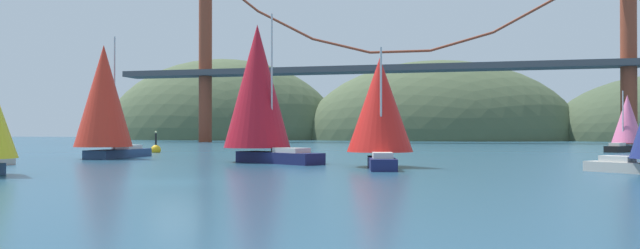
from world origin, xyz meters
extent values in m
plane|color=navy|center=(0.00, 0.00, 0.00)|extent=(360.00, 360.00, 0.00)
ellipsoid|color=#4C5B3D|center=(-55.00, 135.00, 0.00)|extent=(68.77, 44.00, 45.08)
ellipsoid|color=#4C5B3D|center=(5.00, 135.00, 0.00)|extent=(70.69, 44.00, 41.13)
cylinder|color=brown|center=(-41.52, 95.00, 18.43)|extent=(2.80, 2.80, 36.85)
cylinder|color=brown|center=(41.52, 95.00, 18.43)|extent=(2.80, 2.80, 36.85)
cube|color=#47474C|center=(0.00, 95.00, 14.67)|extent=(119.04, 6.00, 1.20)
cylinder|color=brown|center=(-23.73, 95.00, 24.33)|extent=(12.10, 0.50, 6.70)
cylinder|color=brown|center=(-11.86, 95.00, 19.63)|extent=(11.99, 0.50, 3.61)
cylinder|color=brown|center=(0.00, 95.00, 18.06)|extent=(11.86, 0.50, 0.50)
cylinder|color=brown|center=(11.86, 95.00, 19.63)|extent=(11.99, 0.50, 3.61)
cylinder|color=brown|center=(23.73, 95.00, 24.33)|extent=(12.10, 0.50, 6.70)
cube|color=black|center=(30.20, 49.37, 0.35)|extent=(4.43, 5.52, 0.71)
cube|color=beige|center=(29.63, 48.53, 0.89)|extent=(1.98, 2.15, 0.36)
cylinder|color=#B2B2B7|center=(30.52, 49.83, 3.86)|extent=(0.14, 0.14, 6.30)
cone|color=pink|center=(31.21, 50.85, 3.80)|extent=(4.73, 4.73, 5.58)
cube|color=navy|center=(-17.40, 23.07, 0.37)|extent=(2.30, 7.63, 0.75)
cube|color=beige|center=(-17.40, 24.44, 0.93)|extent=(1.74, 2.44, 0.36)
cylinder|color=#B2B2B7|center=(-17.40, 22.31, 5.81)|extent=(0.14, 0.14, 10.12)
cone|color=red|center=(-17.41, 20.63, 5.48)|extent=(4.91, 4.91, 8.86)
cube|color=#191E4C|center=(8.02, 12.48, 0.36)|extent=(2.76, 6.28, 0.73)
cube|color=beige|center=(8.23, 11.41, 0.91)|extent=(1.57, 2.15, 0.36)
cylinder|color=#B2B2B7|center=(7.90, 13.08, 4.31)|extent=(0.14, 0.14, 7.16)
cone|color=red|center=(7.64, 14.39, 4.20)|extent=(5.23, 5.23, 6.34)
cube|color=#191E4C|center=(-0.47, 17.44, 0.41)|extent=(7.84, 5.86, 0.83)
cube|color=beige|center=(0.75, 16.69, 1.01)|extent=(2.97, 2.64, 0.36)
cylinder|color=#B2B2B7|center=(-1.14, 17.85, 6.10)|extent=(0.14, 0.14, 10.55)
cone|color=#B21423|center=(-2.64, 18.76, 5.95)|extent=(7.14, 7.14, 9.65)
cube|color=#B7B2A8|center=(22.71, 11.93, 0.30)|extent=(5.07, 4.67, 0.60)
cube|color=beige|center=(21.95, 12.59, 0.78)|extent=(2.01, 1.94, 0.36)
sphere|color=gold|center=(-20.39, 35.23, 0.30)|extent=(1.10, 1.10, 1.10)
cylinder|color=black|center=(-20.39, 35.23, 1.35)|extent=(0.20, 0.20, 1.60)
sphere|color=#F2EA99|center=(-20.39, 35.23, 2.27)|extent=(0.24, 0.24, 0.24)
camera|label=1|loc=(13.56, -26.73, 2.46)|focal=34.55mm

